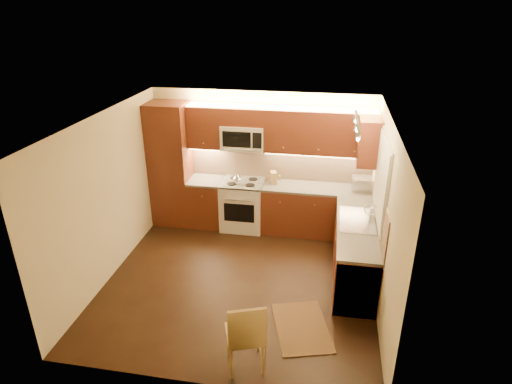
% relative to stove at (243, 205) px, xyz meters
% --- Properties ---
extents(floor, '(4.00, 4.00, 0.01)m').
position_rel_stove_xyz_m(floor, '(0.30, -1.68, -0.46)').
color(floor, black).
rests_on(floor, ground).
extents(ceiling, '(4.00, 4.00, 0.01)m').
position_rel_stove_xyz_m(ceiling, '(0.30, -1.68, 2.04)').
color(ceiling, beige).
rests_on(ceiling, ground).
extents(wall_back, '(4.00, 0.01, 2.50)m').
position_rel_stove_xyz_m(wall_back, '(0.30, 0.32, 0.79)').
color(wall_back, beige).
rests_on(wall_back, ground).
extents(wall_front, '(4.00, 0.01, 2.50)m').
position_rel_stove_xyz_m(wall_front, '(0.30, -3.67, 0.79)').
color(wall_front, beige).
rests_on(wall_front, ground).
extents(wall_left, '(0.01, 4.00, 2.50)m').
position_rel_stove_xyz_m(wall_left, '(-1.70, -1.68, 0.79)').
color(wall_left, beige).
rests_on(wall_left, ground).
extents(wall_right, '(0.01, 4.00, 2.50)m').
position_rel_stove_xyz_m(wall_right, '(2.30, -1.68, 0.79)').
color(wall_right, beige).
rests_on(wall_right, ground).
extents(pantry, '(0.70, 0.60, 2.30)m').
position_rel_stove_xyz_m(pantry, '(-1.35, 0.02, 0.69)').
color(pantry, '#3F1A0D').
rests_on(pantry, floor).
extents(base_cab_back_left, '(0.62, 0.60, 0.86)m').
position_rel_stove_xyz_m(base_cab_back_left, '(-0.69, 0.02, -0.03)').
color(base_cab_back_left, '#3F1A0D').
rests_on(base_cab_back_left, floor).
extents(counter_back_left, '(0.62, 0.60, 0.04)m').
position_rel_stove_xyz_m(counter_back_left, '(-0.69, 0.02, 0.42)').
color(counter_back_left, '#3A3835').
rests_on(counter_back_left, base_cab_back_left).
extents(base_cab_back_right, '(1.92, 0.60, 0.86)m').
position_rel_stove_xyz_m(base_cab_back_right, '(1.34, 0.02, -0.03)').
color(base_cab_back_right, '#3F1A0D').
rests_on(base_cab_back_right, floor).
extents(counter_back_right, '(1.92, 0.60, 0.04)m').
position_rel_stove_xyz_m(counter_back_right, '(1.34, 0.02, 0.42)').
color(counter_back_right, '#3A3835').
rests_on(counter_back_right, base_cab_back_right).
extents(base_cab_right, '(0.60, 2.00, 0.86)m').
position_rel_stove_xyz_m(base_cab_right, '(2.00, -1.28, -0.03)').
color(base_cab_right, '#3F1A0D').
rests_on(base_cab_right, floor).
extents(counter_right, '(0.60, 2.00, 0.04)m').
position_rel_stove_xyz_m(counter_right, '(2.00, -1.28, 0.42)').
color(counter_right, '#3A3835').
rests_on(counter_right, base_cab_right).
extents(dishwasher, '(0.58, 0.60, 0.84)m').
position_rel_stove_xyz_m(dishwasher, '(2.00, -1.98, -0.03)').
color(dishwasher, silver).
rests_on(dishwasher, floor).
extents(backsplash_back, '(3.30, 0.02, 0.60)m').
position_rel_stove_xyz_m(backsplash_back, '(0.65, 0.31, 0.74)').
color(backsplash_back, tan).
rests_on(backsplash_back, wall_back).
extents(backsplash_right, '(0.02, 2.00, 0.60)m').
position_rel_stove_xyz_m(backsplash_right, '(2.29, -1.28, 0.74)').
color(backsplash_right, tan).
rests_on(backsplash_right, wall_right).
extents(upper_cab_back_left, '(0.62, 0.35, 0.75)m').
position_rel_stove_xyz_m(upper_cab_back_left, '(-0.69, 0.15, 1.42)').
color(upper_cab_back_left, '#3F1A0D').
rests_on(upper_cab_back_left, wall_back).
extents(upper_cab_back_right, '(1.92, 0.35, 0.75)m').
position_rel_stove_xyz_m(upper_cab_back_right, '(1.34, 0.15, 1.42)').
color(upper_cab_back_right, '#3F1A0D').
rests_on(upper_cab_back_right, wall_back).
extents(upper_cab_bridge, '(0.76, 0.35, 0.31)m').
position_rel_stove_xyz_m(upper_cab_bridge, '(0.00, 0.15, 1.63)').
color(upper_cab_bridge, '#3F1A0D').
rests_on(upper_cab_bridge, wall_back).
extents(upper_cab_right_corner, '(0.35, 0.50, 0.75)m').
position_rel_stove_xyz_m(upper_cab_right_corner, '(2.12, -0.28, 1.42)').
color(upper_cab_right_corner, '#3F1A0D').
rests_on(upper_cab_right_corner, wall_right).
extents(stove, '(0.76, 0.65, 0.92)m').
position_rel_stove_xyz_m(stove, '(0.00, 0.00, 0.00)').
color(stove, silver).
rests_on(stove, floor).
extents(microwave, '(0.76, 0.38, 0.44)m').
position_rel_stove_xyz_m(microwave, '(0.00, 0.14, 1.26)').
color(microwave, silver).
rests_on(microwave, wall_back).
extents(window_frame, '(0.03, 1.44, 1.24)m').
position_rel_stove_xyz_m(window_frame, '(2.29, -1.12, 1.14)').
color(window_frame, silver).
rests_on(window_frame, wall_right).
extents(window_blinds, '(0.02, 1.36, 1.16)m').
position_rel_stove_xyz_m(window_blinds, '(2.27, -1.12, 1.14)').
color(window_blinds, silver).
rests_on(window_blinds, wall_right).
extents(sink, '(0.52, 0.86, 0.15)m').
position_rel_stove_xyz_m(sink, '(2.00, -1.12, 0.52)').
color(sink, silver).
rests_on(sink, counter_right).
extents(faucet, '(0.20, 0.04, 0.30)m').
position_rel_stove_xyz_m(faucet, '(2.18, -1.12, 0.59)').
color(faucet, silver).
rests_on(faucet, counter_right).
extents(track_light_bar, '(0.04, 1.20, 0.03)m').
position_rel_stove_xyz_m(track_light_bar, '(1.85, -1.27, 2.00)').
color(track_light_bar, silver).
rests_on(track_light_bar, ceiling).
extents(kettle, '(0.20, 0.20, 0.20)m').
position_rel_stove_xyz_m(kettle, '(-0.07, -0.10, 0.56)').
color(kettle, silver).
rests_on(kettle, stove).
extents(toaster_oven, '(0.39, 0.30, 0.23)m').
position_rel_stove_xyz_m(toaster_oven, '(2.13, 0.06, 0.55)').
color(toaster_oven, silver).
rests_on(toaster_oven, counter_back_right).
extents(knife_block, '(0.14, 0.18, 0.22)m').
position_rel_stove_xyz_m(knife_block, '(0.56, 0.09, 0.55)').
color(knife_block, '#A17D49').
rests_on(knife_block, counter_back_right).
extents(spice_jar_a, '(0.05, 0.05, 0.09)m').
position_rel_stove_xyz_m(spice_jar_a, '(0.52, 0.21, 0.48)').
color(spice_jar_a, silver).
rests_on(spice_jar_a, counter_back_right).
extents(spice_jar_b, '(0.05, 0.05, 0.09)m').
position_rel_stove_xyz_m(spice_jar_b, '(0.64, 0.26, 0.48)').
color(spice_jar_b, olive).
rests_on(spice_jar_b, counter_back_right).
extents(spice_jar_c, '(0.05, 0.05, 0.09)m').
position_rel_stove_xyz_m(spice_jar_c, '(0.55, 0.16, 0.48)').
color(spice_jar_c, silver).
rests_on(spice_jar_c, counter_back_right).
extents(spice_jar_d, '(0.04, 0.04, 0.10)m').
position_rel_stove_xyz_m(spice_jar_d, '(0.44, 0.16, 0.49)').
color(spice_jar_d, olive).
rests_on(spice_jar_d, counter_back_right).
extents(soap_bottle, '(0.11, 0.11, 0.20)m').
position_rel_stove_xyz_m(soap_bottle, '(2.24, -0.92, 0.54)').
color(soap_bottle, white).
rests_on(soap_bottle, counter_right).
extents(rug, '(0.92, 1.14, 0.01)m').
position_rel_stove_xyz_m(rug, '(1.32, -2.58, -0.45)').
color(rug, black).
rests_on(rug, floor).
extents(dining_chair, '(0.54, 0.54, 0.96)m').
position_rel_stove_xyz_m(dining_chair, '(0.71, -3.31, 0.02)').
color(dining_chair, '#A17D49').
rests_on(dining_chair, floor).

